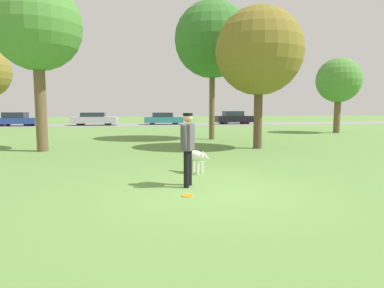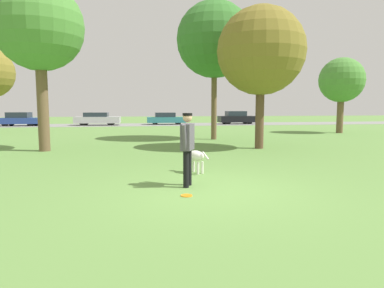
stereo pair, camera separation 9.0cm
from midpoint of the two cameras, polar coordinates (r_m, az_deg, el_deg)
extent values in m
plane|color=#608C42|center=(7.60, 3.38, -7.75)|extent=(120.00, 120.00, 0.00)
cube|color=gray|center=(35.92, -6.87, 3.23)|extent=(120.00, 6.00, 0.01)
cylinder|color=black|center=(8.02, -0.20, -3.91)|extent=(0.17, 0.17, 0.85)
cylinder|color=black|center=(7.78, -0.67, -4.22)|extent=(0.17, 0.17, 0.85)
cube|color=#514C56|center=(7.80, -0.44, 1.18)|extent=(0.39, 0.51, 0.60)
cylinder|color=#514C56|center=(8.05, 0.03, 1.33)|extent=(0.17, 0.23, 0.61)
cylinder|color=#514C56|center=(7.56, -0.94, 1.01)|extent=(0.17, 0.23, 0.61)
sphere|color=tan|center=(7.78, -0.44, 4.42)|extent=(0.28, 0.28, 0.21)
cylinder|color=black|center=(7.77, -0.44, 4.97)|extent=(0.29, 0.29, 0.06)
ellipsoid|color=silver|center=(9.48, 0.91, -2.00)|extent=(0.56, 0.64, 0.30)
ellipsoid|color=black|center=(9.60, 0.26, -2.21)|extent=(0.27, 0.25, 0.17)
sphere|color=black|center=(9.72, -0.51, -1.30)|extent=(0.25, 0.25, 0.18)
cylinder|color=silver|center=(9.60, -0.18, -3.80)|extent=(0.10, 0.10, 0.33)
cylinder|color=silver|center=(9.71, 0.54, -3.69)|extent=(0.10, 0.10, 0.33)
cylinder|color=silver|center=(9.35, 1.28, -4.07)|extent=(0.10, 0.10, 0.33)
cylinder|color=silver|center=(9.46, 2.00, -3.95)|extent=(0.10, 0.10, 0.33)
cylinder|color=silver|center=(9.21, 2.55, -1.96)|extent=(0.18, 0.23, 0.22)
cylinder|color=orange|center=(7.14, -0.56, -8.59)|extent=(0.24, 0.24, 0.02)
torus|color=orange|center=(7.14, -0.56, -8.59)|extent=(0.24, 0.24, 0.02)
cylinder|color=brown|center=(19.42, 3.82, 6.62)|extent=(0.31, 0.31, 3.96)
sphere|color=#38752D|center=(19.78, 3.89, 16.98)|extent=(4.20, 4.20, 4.20)
cylinder|color=brown|center=(15.44, -23.45, 5.81)|extent=(0.45, 0.45, 3.73)
sphere|color=#4C8938|center=(15.78, -23.97, 17.49)|extent=(3.55, 3.55, 3.55)
cylinder|color=brown|center=(15.39, 11.37, 4.49)|extent=(0.37, 0.37, 2.81)
sphere|color=olive|center=(15.57, 11.60, 14.97)|extent=(3.80, 3.80, 3.80)
cylinder|color=brown|center=(26.40, 23.54, 4.46)|extent=(0.45, 0.45, 2.55)
sphere|color=#4C8938|center=(26.46, 23.77, 9.74)|extent=(3.10, 3.10, 3.10)
cube|color=#284293|center=(37.14, -26.61, 3.49)|extent=(3.92, 1.98, 0.57)
cube|color=#232D38|center=(37.16, -26.82, 4.34)|extent=(2.07, 1.64, 0.53)
cylinder|color=black|center=(37.51, -24.54, 3.31)|extent=(0.64, 0.23, 0.63)
cylinder|color=black|center=(36.04, -25.29, 3.19)|extent=(0.64, 0.23, 0.63)
cylinder|color=black|center=(38.27, -27.82, 3.20)|extent=(0.64, 0.23, 0.63)
cylinder|color=black|center=(36.83, -28.69, 3.07)|extent=(0.64, 0.23, 0.63)
cube|color=#B7B7BC|center=(35.71, -15.37, 3.91)|extent=(4.51, 2.01, 0.63)
cube|color=#232D38|center=(35.71, -15.60, 4.75)|extent=(2.37, 1.66, 0.42)
cylinder|color=black|center=(36.33, -13.10, 3.66)|extent=(0.67, 0.23, 0.66)
cylinder|color=black|center=(34.76, -13.38, 3.54)|extent=(0.67, 0.23, 0.66)
cylinder|color=black|center=(36.71, -17.23, 3.56)|extent=(0.67, 0.23, 0.66)
cylinder|color=black|center=(35.16, -17.69, 3.45)|extent=(0.67, 0.23, 0.66)
cube|color=teal|center=(36.18, -4.24, 4.05)|extent=(4.06, 1.79, 0.58)
cube|color=#232D38|center=(36.16, -4.44, 4.88)|extent=(2.12, 1.51, 0.47)
cylinder|color=black|center=(37.03, -2.45, 3.79)|extent=(0.58, 0.21, 0.57)
cylinder|color=black|center=(35.57, -2.21, 3.69)|extent=(0.58, 0.21, 0.57)
cylinder|color=black|center=(36.86, -6.19, 3.75)|extent=(0.58, 0.21, 0.57)
cylinder|color=black|center=(35.40, -6.10, 3.65)|extent=(0.58, 0.21, 0.57)
cube|color=black|center=(37.33, 7.54, 4.15)|extent=(3.92, 1.79, 0.66)
cube|color=#232D38|center=(37.28, 7.38, 5.06)|extent=(2.04, 1.54, 0.52)
cylinder|color=black|center=(38.43, 8.87, 3.82)|extent=(0.58, 0.20, 0.58)
cylinder|color=black|center=(36.98, 9.63, 3.71)|extent=(0.58, 0.20, 0.58)
cylinder|color=black|center=(37.75, 5.48, 3.82)|extent=(0.58, 0.20, 0.58)
cylinder|color=black|center=(36.27, 6.12, 3.72)|extent=(0.58, 0.20, 0.58)
camera|label=1|loc=(0.04, -89.70, 0.03)|focal=32.00mm
camera|label=2|loc=(0.04, 90.30, -0.03)|focal=32.00mm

